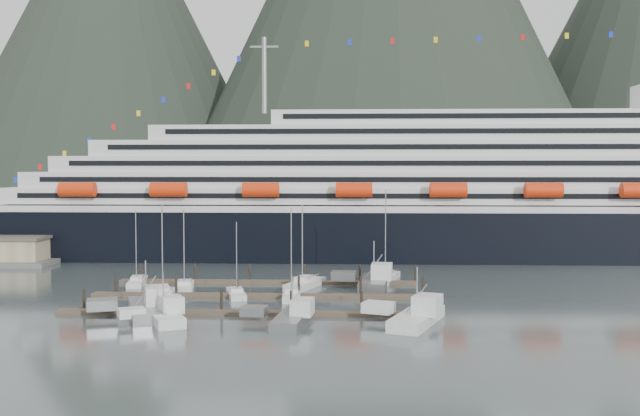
% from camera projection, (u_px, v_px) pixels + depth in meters
% --- Properties ---
extents(ground, '(1600.00, 1600.00, 0.00)m').
position_uv_depth(ground, '(289.00, 301.00, 104.73)').
color(ground, '#465352').
rests_on(ground, ground).
extents(mountains, '(870.00, 440.00, 420.00)m').
position_uv_depth(mountains, '(402.00, 10.00, 680.93)').
color(mountains, black).
rests_on(mountains, ground).
extents(cruise_ship, '(210.00, 30.40, 50.30)m').
position_uv_depth(cruise_ship, '(454.00, 200.00, 157.55)').
color(cruise_ship, black).
rests_on(cruise_ship, ground).
extents(dock_near, '(48.18, 2.28, 3.20)m').
position_uv_depth(dock_near, '(244.00, 312.00, 95.02)').
color(dock_near, '#473D2E').
rests_on(dock_near, ground).
extents(dock_mid, '(48.18, 2.28, 3.20)m').
position_uv_depth(dock_mid, '(257.00, 295.00, 107.98)').
color(dock_mid, '#473D2E').
rests_on(dock_mid, ground).
extents(dock_far, '(48.18, 2.28, 3.20)m').
position_uv_depth(dock_far, '(268.00, 282.00, 120.95)').
color(dock_far, '#473D2E').
rests_on(dock_far, ground).
extents(sailboat_a, '(4.04, 9.13, 12.83)m').
position_uv_depth(sailboat_a, '(185.00, 287.00, 114.30)').
color(sailboat_a, silver).
rests_on(sailboat_a, ground).
extents(sailboat_b, '(3.85, 10.08, 13.91)m').
position_uv_depth(sailboat_b, '(164.00, 296.00, 106.24)').
color(sailboat_b, silver).
rests_on(sailboat_b, ground).
extents(sailboat_c, '(4.20, 8.39, 11.29)m').
position_uv_depth(sailboat_c, '(236.00, 294.00, 108.38)').
color(sailboat_c, silver).
rests_on(sailboat_c, ground).
extents(sailboat_d, '(3.26, 10.62, 13.41)m').
position_uv_depth(sailboat_d, '(291.00, 295.00, 107.58)').
color(sailboat_d, silver).
rests_on(sailboat_d, ground).
extents(sailboat_e, '(3.74, 9.24, 12.38)m').
position_uv_depth(sailboat_e, '(137.00, 282.00, 119.66)').
color(sailboat_e, silver).
rests_on(sailboat_e, ground).
extents(sailboat_f, '(6.33, 10.72, 13.60)m').
position_uv_depth(sailboat_f, '(305.00, 285.00, 116.96)').
color(sailboat_f, silver).
rests_on(sailboat_f, ground).
extents(sailboat_g, '(5.14, 11.15, 15.68)m').
position_uv_depth(sailboat_g, '(387.00, 278.00, 123.73)').
color(sailboat_g, silver).
rests_on(sailboat_g, ground).
extents(trawler_a, '(11.39, 14.49, 7.72)m').
position_uv_depth(trawler_a, '(145.00, 308.00, 94.35)').
color(trawler_a, gray).
rests_on(trawler_a, ground).
extents(trawler_b, '(8.98, 10.43, 6.48)m').
position_uv_depth(trawler_b, '(162.00, 315.00, 90.31)').
color(trawler_b, silver).
rests_on(trawler_b, ground).
extents(trawler_c, '(8.90, 12.56, 6.25)m').
position_uv_depth(trawler_c, '(291.00, 317.00, 89.67)').
color(trawler_c, gray).
rests_on(trawler_c, ground).
extents(trawler_d, '(10.65, 13.22, 7.58)m').
position_uv_depth(trawler_d, '(416.00, 316.00, 89.23)').
color(trawler_d, silver).
rests_on(trawler_d, ground).
extents(trawler_e, '(9.70, 12.72, 8.10)m').
position_uv_depth(trawler_e, '(373.00, 281.00, 116.62)').
color(trawler_e, gray).
rests_on(trawler_e, ground).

